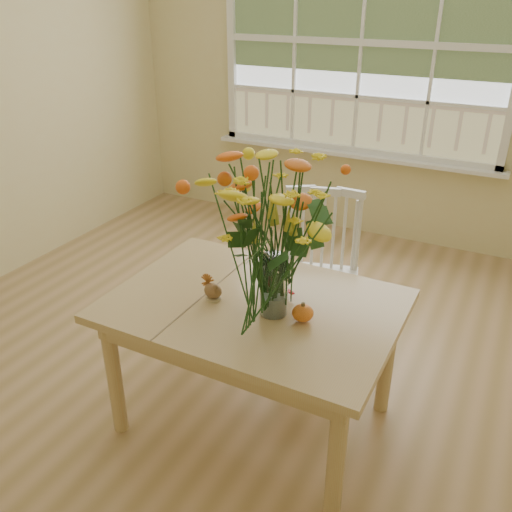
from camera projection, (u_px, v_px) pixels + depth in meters
The scene contains 9 objects.
floor at pixel (218, 372), 3.04m from camera, with size 4.00×4.50×0.01m, color #A3824F.
wall_back at pixel (361, 69), 4.22m from camera, with size 4.00×0.02×2.70m, color beige.
window at pixel (361, 45), 4.11m from camera, with size 2.42×0.12×1.74m.
dining_table at pixel (254, 319), 2.45m from camera, with size 1.27×0.91×0.68m.
windsor_chair at pixel (320, 265), 3.06m from camera, with size 0.52×0.51×0.93m.
flower_vase at pixel (275, 227), 2.15m from camera, with size 0.56×0.56×0.66m.
pumpkin at pixel (303, 314), 2.25m from camera, with size 0.09×0.09×0.07m, color #CE5A18.
turkey_figurine at pixel (213, 291), 2.41m from camera, with size 0.09×0.07×0.11m.
dark_gourd at pixel (279, 285), 2.48m from camera, with size 0.13×0.08×0.06m.
Camera 1 is at (1.30, -2.06, 1.94)m, focal length 38.00 mm.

